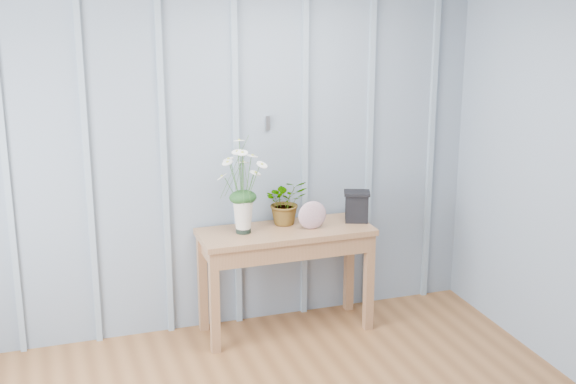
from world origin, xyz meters
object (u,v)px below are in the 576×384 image
object	(u,v)px
sideboard	(286,245)
felt_disc_vessel	(312,215)
carved_box	(357,206)
daisy_vase	(243,175)

from	to	relation	value
sideboard	felt_disc_vessel	distance (m)	0.28
sideboard	carved_box	bearing A→B (deg)	0.79
sideboard	carved_box	world-z (taller)	carved_box
daisy_vase	carved_box	bearing A→B (deg)	-1.08
sideboard	felt_disc_vessel	xyz separation A→B (m)	(0.17, -0.05, 0.21)
carved_box	felt_disc_vessel	bearing A→B (deg)	-170.62
felt_disc_vessel	carved_box	bearing A→B (deg)	13.27
daisy_vase	carved_box	distance (m)	0.87
daisy_vase	sideboard	bearing A→B (deg)	-4.45
felt_disc_vessel	sideboard	bearing A→B (deg)	167.52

